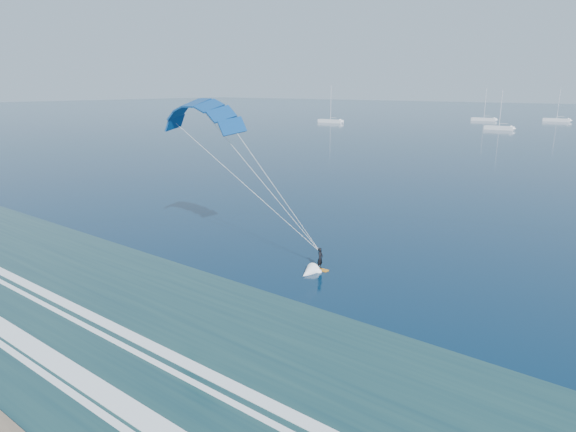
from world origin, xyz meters
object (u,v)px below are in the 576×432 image
Objects in this scene: kitesurfer_rig at (254,173)px; sailboat_7 at (499,128)px; sailboat_0 at (330,121)px; sailboat_2 at (557,120)px; sailboat_1 at (484,119)px.

kitesurfer_rig reaches higher than sailboat_7.
sailboat_0 reaches higher than sailboat_2.
sailboat_0 is at bearing 121.99° from kitesurfer_rig.
sailboat_7 is at bearing 99.92° from kitesurfer_rig.
sailboat_7 is at bearing 6.17° from sailboat_0.
sailboat_7 is (59.91, 6.48, -0.01)m from sailboat_0.
sailboat_2 reaches higher than sailboat_7.
sailboat_1 is at bearing 48.38° from sailboat_0.
kitesurfer_rig is 144.58m from sailboat_7.
kitesurfer_rig is at bearing -84.35° from sailboat_2.
sailboat_1 is at bearing 103.25° from kitesurfer_rig.
sailboat_1 reaches higher than sailboat_7.
sailboat_7 is at bearing -65.86° from sailboat_1.
kitesurfer_rig reaches higher than sailboat_2.
sailboat_2 is 54.33m from sailboat_7.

